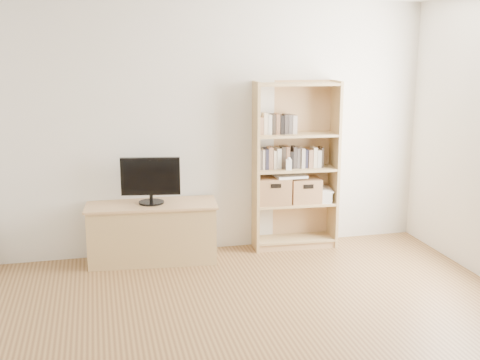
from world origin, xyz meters
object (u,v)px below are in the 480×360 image
object	(u,v)px
bookshelf	(295,166)
television	(151,181)
baby_monitor	(289,165)
basket_left	(273,190)
tv_stand	(152,233)
basket_right	(305,190)
laptop	(290,176)

from	to	relation	value
bookshelf	television	size ratio (longest dim) A/B	3.05
baby_monitor	basket_left	world-z (taller)	baby_monitor
television	baby_monitor	distance (m)	1.44
tv_stand	baby_monitor	size ratio (longest dim) A/B	11.17
tv_stand	basket_left	bearing A→B (deg)	9.21
television	basket_right	size ratio (longest dim) A/B	1.85
basket_right	laptop	size ratio (longest dim) A/B	0.98
tv_stand	basket_left	size ratio (longest dim) A/B	3.64
basket_right	laptop	bearing A→B (deg)	-173.17
laptop	basket_left	bearing A→B (deg)	169.22
basket_left	laptop	distance (m)	0.24
laptop	baby_monitor	bearing A→B (deg)	-121.47
television	bookshelf	bearing A→B (deg)	12.47
tv_stand	basket_left	distance (m)	1.35
baby_monitor	basket_right	world-z (taller)	baby_monitor
basket_right	baby_monitor	bearing A→B (deg)	-155.25
tv_stand	bookshelf	xyz separation A→B (m)	(1.54, 0.08, 0.60)
tv_stand	television	bearing A→B (deg)	-174.59
television	basket_left	xyz separation A→B (m)	(1.30, 0.09, -0.19)
tv_stand	bookshelf	world-z (taller)	bookshelf
basket_left	basket_right	world-z (taller)	basket_left
tv_stand	laptop	xyz separation A→B (m)	(1.47, 0.06, 0.51)
bookshelf	basket_right	xyz separation A→B (m)	(0.11, -0.01, -0.27)
baby_monitor	laptop	distance (m)	0.16
baby_monitor	laptop	world-z (taller)	baby_monitor
basket_right	basket_left	bearing A→B (deg)	-179.60
tv_stand	baby_monitor	distance (m)	1.57
television	basket_left	bearing A→B (deg)	13.40
tv_stand	basket_right	world-z (taller)	basket_right
bookshelf	tv_stand	bearing A→B (deg)	-173.69
bookshelf	basket_left	distance (m)	0.35
laptop	television	bearing A→B (deg)	-178.96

